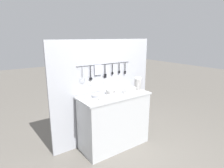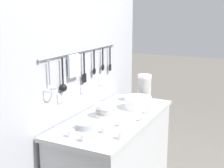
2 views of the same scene
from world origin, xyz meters
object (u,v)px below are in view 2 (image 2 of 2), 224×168
Objects in this scene: bowl_stack_short_front at (105,110)px; plate_stack at (138,103)px; steel_mixing_bowl at (85,126)px; cup_centre at (105,106)px; bowl_stack_tall_left at (144,88)px; cup_edge_far at (121,123)px; cup_mid_row at (142,118)px; cup_by_caddy at (121,136)px; cup_beside_plates at (105,130)px; cup_back_right at (71,133)px; cup_front_right at (132,98)px; cup_front_left at (84,138)px; cup_back_left at (149,111)px.

plate_stack is at bearing -27.30° from bowl_stack_short_front.
cup_centre is (0.45, 0.08, 0.00)m from steel_mixing_bowl.
bowl_stack_tall_left is 0.66m from cup_edge_far.
cup_edge_far is at bearing 150.14° from cup_mid_row.
cup_by_caddy reaches higher than steel_mixing_bowl.
cup_beside_plates is (0.05, 0.14, 0.00)m from cup_by_caddy.
cup_back_right is 1.00× the size of cup_front_right.
cup_beside_plates is 1.00× the size of cup_centre.
cup_mid_row and cup_front_right have the same top height.
cup_by_caddy and cup_centre have the same top height.
cup_mid_row is at bearing -43.61° from steel_mixing_bowl.
bowl_stack_short_front is 3.11× the size of cup_beside_plates.
bowl_stack_tall_left is 1.10× the size of plate_stack.
bowl_stack_short_front is at bearing 27.74° from cup_beside_plates.
plate_stack is at bearing 0.28° from cup_beside_plates.
cup_mid_row is at bearing -151.82° from plate_stack.
bowl_stack_short_front reaches higher than cup_centre.
cup_front_left is at bearing 158.80° from cup_mid_row.
cup_front_right reaches higher than steel_mixing_bowl.
cup_centre is (0.13, 0.38, 0.00)m from cup_mid_row.
cup_edge_far and cup_front_right have the same top height.
cup_front_left is at bearing 176.25° from plate_stack.
cup_edge_far is at bearing 24.93° from cup_by_caddy.
cup_front_right is (0.48, 0.29, 0.00)m from cup_mid_row.
plate_stack is at bearing -3.75° from cup_front_left.
cup_centre is at bearing 9.54° from steel_mixing_bowl.
cup_edge_far is 0.17m from cup_beside_plates.
bowl_stack_short_front is 3.11× the size of cup_mid_row.
cup_back_left is 1.00× the size of cup_back_right.
plate_stack is 4.56× the size of cup_centre.
cup_edge_far is at bearing -53.73° from steel_mixing_bowl.
bowl_stack_short_front is at bearing 178.58° from cup_front_right.
cup_back_right is (-0.66, 0.30, 0.00)m from cup_back_left.
steel_mixing_bowl is at bearing 126.27° from cup_edge_far.
cup_beside_plates is at bearing -92.49° from steel_mixing_bowl.
cup_edge_far is 0.41m from cup_centre.
bowl_stack_short_front is 3.11× the size of cup_back_left.
bowl_stack_tall_left is 1.86× the size of steel_mixing_bowl.
cup_edge_far is at bearing -173.51° from plate_stack.
bowl_stack_tall_left is 5.03× the size of cup_back_right.
cup_back_left is (0.20, -0.29, -0.02)m from bowl_stack_short_front.
cup_back_left is at bearing -13.24° from cup_edge_far.
cup_beside_plates is at bearing -169.77° from cup_front_right.
cup_edge_far is at bearing 166.76° from cup_back_left.
cup_edge_far is at bearing -16.52° from cup_front_left.
steel_mixing_bowl is (-0.59, 0.16, -0.03)m from plate_stack.
bowl_stack_tall_left reaches higher than cup_centre.
bowl_stack_tall_left is at bearing -8.23° from cup_back_right.
cup_beside_plates is at bearing -152.57° from cup_centre.
cup_mid_row and cup_edge_far have the same top height.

